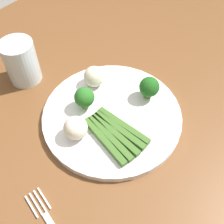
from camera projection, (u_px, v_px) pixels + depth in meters
The scene contains 8 objects.
dining_table at pixel (92, 167), 0.61m from camera, with size 1.34×1.04×0.77m.
plate at pixel (112, 116), 0.56m from camera, with size 0.28×0.28×0.01m, color white.
asparagus_bundle at pixel (115, 134), 0.52m from camera, with size 0.08×0.13×0.01m.
broccoli_near_center at pixel (84, 98), 0.55m from camera, with size 0.04×0.04×0.05m.
broccoli_front_left at pixel (149, 87), 0.56m from camera, with size 0.04×0.04×0.05m.
cauliflower_edge at pixel (76, 128), 0.51m from camera, with size 0.05×0.05×0.05m, color white.
cauliflower_right at pixel (94, 77), 0.59m from camera, with size 0.05×0.05×0.05m, color beige.
water_glass at pixel (21, 62), 0.60m from camera, with size 0.07×0.07×0.10m, color silver.
Camera 1 is at (-0.18, -0.21, 1.23)m, focal length 43.82 mm.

